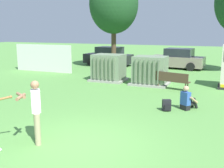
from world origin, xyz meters
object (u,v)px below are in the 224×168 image
at_px(transformer_west, 109,68).
at_px(batter, 34,108).
at_px(transformer_mid_west, 150,71).
at_px(parked_car_left_of_center, 177,59).
at_px(sports_ball, 0,150).
at_px(park_bench, 172,79).
at_px(seated_spectator, 187,100).
at_px(backpack, 167,105).
at_px(parked_car_leftmost, 108,57).

height_order(transformer_west, batter, batter).
xyz_separation_m(transformer_mid_west, parked_car_left_of_center, (0.38, 7.21, -0.04)).
relative_size(batter, sports_ball, 19.33).
xyz_separation_m(transformer_mid_west, park_bench, (1.40, -0.82, -0.25)).
distance_m(transformer_mid_west, seated_spectator, 4.96).
relative_size(transformer_west, parked_car_left_of_center, 0.48).
distance_m(park_bench, backpack, 3.94).
relative_size(park_bench, parked_car_leftmost, 0.42).
distance_m(transformer_west, transformer_mid_west, 2.65).
height_order(batter, backpack, batter).
height_order(batter, parked_car_left_of_center, batter).
xyz_separation_m(backpack, parked_car_leftmost, (-7.44, 11.64, 0.54)).
height_order(sports_ball, parked_car_leftmost, parked_car_leftmost).
relative_size(transformer_mid_west, seated_spectator, 2.18).
xyz_separation_m(transformer_mid_west, parked_car_leftmost, (-5.55, 6.93, -0.04)).
xyz_separation_m(batter, sports_ball, (-0.46, -0.86, -0.93)).
relative_size(batter, parked_car_leftmost, 0.40).
relative_size(transformer_mid_west, park_bench, 1.14).
xyz_separation_m(sports_ball, parked_car_left_of_center, (1.75, 17.10, 0.71)).
distance_m(batter, sports_ball, 1.35).
xyz_separation_m(seated_spectator, backpack, (-0.70, -0.50, -0.16)).
relative_size(park_bench, parked_car_left_of_center, 0.42).
height_order(batter, seated_spectator, batter).
relative_size(sports_ball, parked_car_left_of_center, 0.02).
xyz_separation_m(batter, parked_car_left_of_center, (1.29, 16.24, -0.22)).
relative_size(batter, parked_car_left_of_center, 0.40).
height_order(park_bench, seated_spectator, seated_spectator).
bearing_deg(parked_car_left_of_center, batter, -94.54).
bearing_deg(parked_car_leftmost, parked_car_left_of_center, 2.69).
bearing_deg(backpack, seated_spectator, 35.67).
xyz_separation_m(park_bench, seated_spectator, (1.19, -3.39, -0.16)).
bearing_deg(parked_car_leftmost, transformer_west, -66.65).
height_order(seated_spectator, parked_car_leftmost, parked_car_leftmost).
xyz_separation_m(sports_ball, seated_spectator, (3.97, 5.69, 0.33)).
bearing_deg(sports_ball, transformer_west, 97.20).
bearing_deg(park_bench, parked_car_leftmost, 131.88).
height_order(transformer_mid_west, parked_car_left_of_center, same).
bearing_deg(transformer_mid_west, park_bench, -30.28).
distance_m(sports_ball, seated_spectator, 6.94).
distance_m(transformer_mid_west, park_bench, 1.65).
height_order(transformer_west, seated_spectator, transformer_west).
relative_size(park_bench, sports_ball, 20.48).
bearing_deg(transformer_mid_west, seated_spectator, -58.29).
height_order(transformer_west, backpack, transformer_west).
height_order(seated_spectator, parked_car_left_of_center, parked_car_left_of_center).
xyz_separation_m(park_bench, parked_car_left_of_center, (-1.02, 8.03, 0.22)).
bearing_deg(parked_car_left_of_center, sports_ball, -95.84).
height_order(transformer_mid_west, batter, batter).
relative_size(transformer_mid_west, backpack, 4.77).
bearing_deg(transformer_west, parked_car_leftmost, 113.35).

